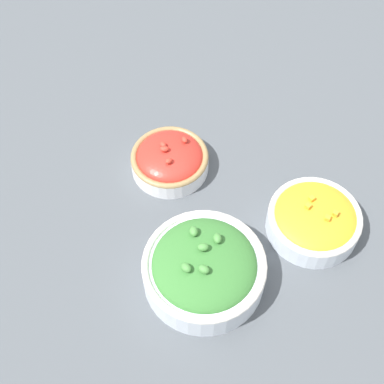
# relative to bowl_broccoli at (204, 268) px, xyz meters

# --- Properties ---
(ground_plane) EXTENTS (3.00, 3.00, 0.00)m
(ground_plane) POSITION_rel_bowl_broccoli_xyz_m (0.13, -0.09, -0.04)
(ground_plane) COLOR #4C5156
(bowl_broccoli) EXTENTS (0.21, 0.21, 0.09)m
(bowl_broccoli) POSITION_rel_bowl_broccoli_xyz_m (0.00, 0.00, 0.00)
(bowl_broccoli) COLOR silver
(bowl_broccoli) RESTS_ON ground_plane
(bowl_cherry_tomatoes) EXTENTS (0.15, 0.15, 0.07)m
(bowl_cherry_tomatoes) POSITION_rel_bowl_broccoli_xyz_m (0.22, -0.11, -0.01)
(bowl_cherry_tomatoes) COLOR white
(bowl_cherry_tomatoes) RESTS_ON ground_plane
(bowl_squash) EXTENTS (0.17, 0.17, 0.07)m
(bowl_squash) POSITION_rel_bowl_broccoli_xyz_m (-0.06, -0.21, -0.01)
(bowl_squash) COLOR silver
(bowl_squash) RESTS_ON ground_plane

